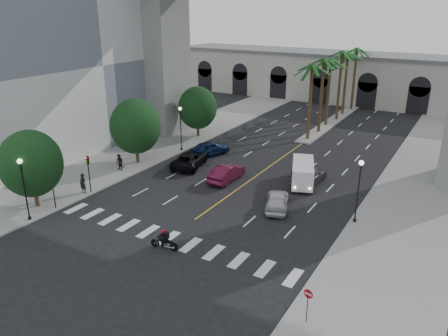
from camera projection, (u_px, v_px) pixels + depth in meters
ground at (180, 230)px, 34.01m from camera, size 140.00×140.00×0.00m
sidewalk_left at (153, 148)px, 53.21m from camera, size 8.00×100.00×0.15m
sidewalk_right at (416, 200)px, 38.95m from camera, size 8.00×100.00×0.15m
median at (331, 122)px, 64.62m from camera, size 2.00×24.00×0.20m
building_left at (55, 59)px, 52.90m from camera, size 16.50×32.50×20.60m
pier_building at (363, 78)px, 76.87m from camera, size 71.00×10.50×8.50m
palm_a at (312, 69)px, 53.39m from camera, size 3.20×3.20×10.30m
palm_b at (324, 63)px, 56.48m from camera, size 3.20×3.20×10.60m
palm_c at (331, 63)px, 60.01m from camera, size 3.20×3.20×10.10m
palm_d at (342, 55)px, 62.81m from camera, size 3.20×3.20×10.90m
palm_e at (348, 56)px, 66.31m from camera, size 3.20×3.20×10.40m
palm_f at (357, 51)px, 69.30m from camera, size 3.20×3.20×10.70m
street_tree_near at (31, 164)px, 36.36m from camera, size 5.20×5.20×6.89m
street_tree_mid at (135, 126)px, 46.78m from camera, size 5.44×5.44×7.21m
street_tree_far at (198, 108)px, 56.56m from camera, size 5.04×5.04×6.68m
lamp_post_left_near at (24, 184)px, 34.27m from camera, size 0.40×0.40×5.35m
lamp_post_left_far at (181, 125)px, 51.20m from camera, size 0.40×0.40×5.35m
lamp_post_right at (359, 186)px, 33.91m from camera, size 0.40×0.40×5.35m
traffic_signal_near at (52, 182)px, 36.49m from camera, size 0.25×0.18×3.65m
traffic_signal_far at (88, 168)px, 39.71m from camera, size 0.25×0.18×3.65m
motorcycle_rider at (165, 240)px, 31.09m from camera, size 2.16×0.62×1.56m
car_a at (277, 200)px, 37.24m from camera, size 3.34×4.96×1.57m
car_b at (227, 173)px, 43.22m from camera, size 1.76×4.97×1.63m
car_c at (190, 159)px, 47.05m from camera, size 4.01×6.25×1.60m
car_d at (308, 176)px, 42.53m from camera, size 2.41×5.47×1.56m
car_e at (210, 148)px, 50.59m from camera, size 3.44×5.28×1.67m
cargo_van at (303, 173)px, 42.10m from camera, size 3.72×5.66×2.26m
pedestrian_a at (83, 183)px, 39.97m from camera, size 0.71×0.48×1.89m
pedestrian_b at (120, 162)px, 45.49m from camera, size 0.89×0.71×1.74m
do_not_enter_sign at (308, 299)px, 23.43m from camera, size 0.54×0.14×2.24m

